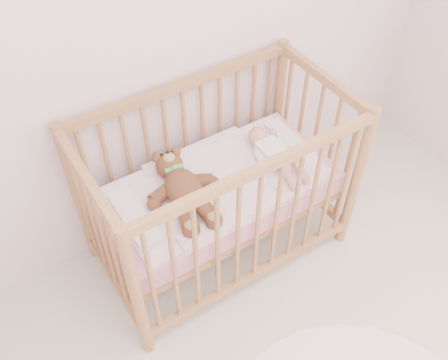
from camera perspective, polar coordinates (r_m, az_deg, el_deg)
wall_back at (r=2.31m, az=-12.69°, el=16.74°), size 4.00×0.02×2.70m
crib at (r=2.65m, az=-0.58°, el=-1.12°), size 1.36×0.76×1.00m
mattress at (r=2.66m, az=-0.58°, el=-1.34°), size 1.22×0.62×0.13m
blanket at (r=2.60m, az=-0.59°, el=-0.23°), size 1.10×0.58×0.06m
baby at (r=2.68m, az=5.67°, el=3.40°), size 0.25×0.50×0.12m
teddy_bear at (r=2.46m, az=-4.60°, el=-1.13°), size 0.46×0.61×0.16m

